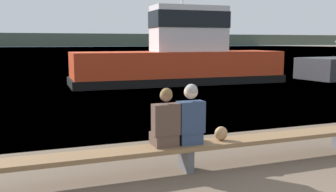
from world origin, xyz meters
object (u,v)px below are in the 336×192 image
Objects in this scene: bench_main at (186,149)px; tugboat_red at (181,59)px; person_left at (165,122)px; person_right at (190,118)px; shopping_bag at (221,133)px.

bench_main is 13.10m from tugboat_red.
person_left is at bearing 177.50° from bench_main.
tugboat_red reaches higher than bench_main.
person_right is 13.04m from tugboat_red.
bench_main is at bearing -177.94° from shopping_bag.
shopping_bag is 0.02× the size of tugboat_red.
bench_main is 0.68m from shopping_bag.
bench_main is at bearing 158.97° from tugboat_red.
tugboat_red is at bearing 66.67° from person_left.
shopping_bag is (0.65, 0.02, 0.19)m from bench_main.
person_right is 0.66m from shopping_bag.
person_left is 0.09× the size of tugboat_red.
shopping_bag is at bearing 2.06° from bench_main.
person_left is at bearing 157.52° from tugboat_red.
tugboat_red reaches higher than person_left.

